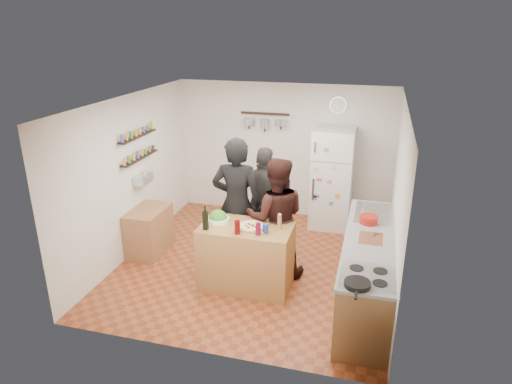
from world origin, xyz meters
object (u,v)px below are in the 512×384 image
(side_table, at_px, (149,231))
(pepper_mill, at_px, (280,223))
(counter_run, at_px, (368,270))
(skillet, at_px, (357,284))
(wine_bottle, at_px, (205,221))
(person_back, at_px, (265,203))
(fridge, at_px, (332,179))
(salt_canister, at_px, (266,229))
(person_center, at_px, (276,218))
(wall_clock, at_px, (338,105))
(person_left, at_px, (237,204))
(salad_bowl, at_px, (218,220))
(red_bowl, at_px, (369,219))
(prep_island, at_px, (246,256))

(side_table, bearing_deg, pepper_mill, -12.92)
(counter_run, bearing_deg, skillet, -94.79)
(wine_bottle, distance_m, side_table, 1.66)
(person_back, bearing_deg, fridge, -118.32)
(person_back, distance_m, skillet, 2.60)
(salt_canister, relative_size, person_center, 0.07)
(wine_bottle, xyz_separation_m, wall_clock, (1.40, 2.91, 1.11))
(pepper_mill, relative_size, person_left, 0.09)
(wall_clock, bearing_deg, salt_canister, -101.97)
(salad_bowl, xyz_separation_m, skillet, (1.97, -1.19, 0.01))
(salad_bowl, height_order, side_table, salad_bowl)
(person_back, distance_m, red_bowl, 1.64)
(prep_island, xyz_separation_m, side_table, (-1.79, 0.57, -0.09))
(prep_island, height_order, salt_canister, salt_canister)
(wine_bottle, xyz_separation_m, counter_run, (2.15, 0.28, -0.59))
(salt_canister, bearing_deg, person_back, 104.32)
(prep_island, height_order, person_back, person_back)
(wine_bottle, xyz_separation_m, person_center, (0.81, 0.66, -0.15))
(prep_island, distance_m, side_table, 1.88)
(person_center, relative_size, skillet, 6.35)
(person_back, height_order, side_table, person_back)
(pepper_mill, height_order, person_center, person_center)
(counter_run, xyz_separation_m, wall_clock, (-0.75, 2.63, 1.70))
(salt_canister, distance_m, counter_run, 1.45)
(pepper_mill, bearing_deg, person_left, 147.21)
(counter_run, relative_size, red_bowl, 10.41)
(salad_bowl, relative_size, counter_run, 0.12)
(pepper_mill, relative_size, person_back, 0.10)
(person_back, bearing_deg, wall_clock, -113.08)
(counter_run, relative_size, side_table, 3.29)
(person_center, relative_size, person_back, 1.01)
(skillet, relative_size, wall_clock, 0.93)
(red_bowl, relative_size, side_table, 0.32)
(salad_bowl, height_order, wine_bottle, wine_bottle)
(prep_island, xyz_separation_m, wall_clock, (0.90, 2.69, 1.69))
(prep_island, relative_size, person_center, 0.70)
(prep_island, height_order, person_center, person_center)
(wall_clock, bearing_deg, fridge, -90.00)
(person_left, relative_size, wall_clock, 6.70)
(prep_island, relative_size, person_left, 0.62)
(salt_canister, xyz_separation_m, wall_clock, (0.60, 2.81, 1.18))
(wine_bottle, height_order, pepper_mill, wine_bottle)
(salad_bowl, height_order, skillet, skillet)
(salad_bowl, bearing_deg, skillet, -31.14)
(wine_bottle, xyz_separation_m, person_left, (0.20, 0.75, -0.03))
(salt_canister, xyz_separation_m, person_left, (-0.60, 0.65, 0.03))
(salt_canister, xyz_separation_m, red_bowl, (1.30, 0.65, 0.00))
(wine_bottle, bearing_deg, counter_run, 7.36)
(prep_island, height_order, side_table, prep_island)
(counter_run, bearing_deg, side_table, 171.60)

